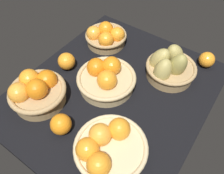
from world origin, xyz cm
name	(u,v)px	position (x,y,z in cm)	size (l,w,h in cm)	color
market_tray	(114,92)	(0.00, 0.00, 1.50)	(84.00, 72.00, 3.00)	black
basket_center	(106,78)	(0.36, 4.26, 7.57)	(24.09, 24.09, 11.76)	tan
basket_far_right	(106,36)	(21.97, 20.31, 7.48)	(20.04, 20.04, 11.32)	tan
basket_near_right_pears	(169,67)	(20.24, -14.04, 8.08)	(23.75, 22.77, 15.11)	tan
basket_far_left	(37,91)	(-20.91, 21.57, 8.27)	(21.99, 21.99, 12.63)	tan
basket_near_left	(108,148)	(-23.52, -13.95, 7.48)	(23.99, 23.99, 10.87)	#D3BC8C
loose_orange_front_gap	(207,60)	(35.55, -25.03, 6.47)	(6.94, 6.94, 6.94)	orange
loose_orange_back_gap	(67,61)	(-1.25, 24.60, 6.79)	(7.57, 7.57, 7.57)	orange
loose_orange_side_gap	(61,124)	(-25.71, 4.65, 6.78)	(7.55, 7.55, 7.55)	orange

